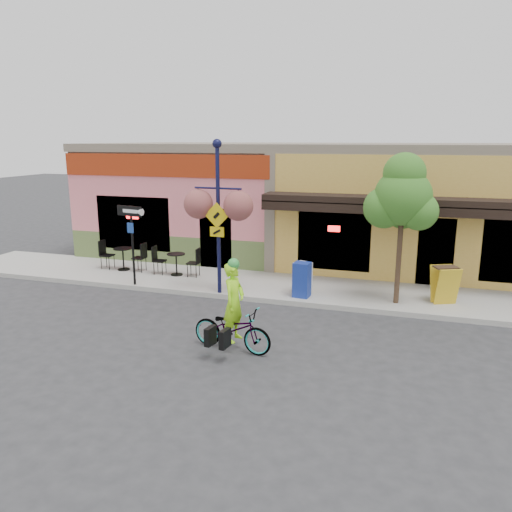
% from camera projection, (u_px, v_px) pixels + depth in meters
% --- Properties ---
extents(ground, '(90.00, 90.00, 0.00)m').
position_uv_depth(ground, '(271.00, 310.00, 13.98)').
color(ground, '#2D2D30').
rests_on(ground, ground).
extents(sidewalk, '(24.00, 3.00, 0.15)m').
position_uv_depth(sidewalk, '(288.00, 288.00, 15.82)').
color(sidewalk, '#9E9B93').
rests_on(sidewalk, ground).
extents(curb, '(24.00, 0.12, 0.15)m').
position_uv_depth(curb, '(276.00, 301.00, 14.48)').
color(curb, '#A8A59E').
rests_on(curb, ground).
extents(building, '(18.20, 8.20, 4.50)m').
position_uv_depth(building, '(320.00, 200.00, 20.44)').
color(building, '#E6727C').
rests_on(building, ground).
extents(bicycle, '(2.00, 0.95, 1.01)m').
position_uv_depth(bicycle, '(232.00, 329.00, 11.22)').
color(bicycle, maroon).
rests_on(bicycle, ground).
extents(cyclist_rider, '(0.52, 0.71, 1.79)m').
position_uv_depth(cyclist_rider, '(234.00, 313.00, 11.11)').
color(cyclist_rider, '#A3F81A').
rests_on(cyclist_rider, ground).
extents(lamp_post, '(1.46, 0.61, 4.54)m').
position_uv_depth(lamp_post, '(218.00, 218.00, 14.55)').
color(lamp_post, '#12143A').
rests_on(lamp_post, sidewalk).
extents(one_way_sign, '(0.99, 0.39, 2.52)m').
position_uv_depth(one_way_sign, '(133.00, 246.00, 15.62)').
color(one_way_sign, black).
rests_on(one_way_sign, sidewalk).
extents(cafe_set_left, '(1.72, 0.87, 1.03)m').
position_uv_depth(cafe_set_left, '(123.00, 256.00, 17.55)').
color(cafe_set_left, black).
rests_on(cafe_set_left, sidewalk).
extents(cafe_set_right, '(1.67, 0.90, 0.98)m').
position_uv_depth(cafe_set_right, '(176.00, 261.00, 16.89)').
color(cafe_set_right, black).
rests_on(cafe_set_right, sidewalk).
extents(newspaper_box_blue, '(0.51, 0.46, 1.03)m').
position_uv_depth(newspaper_box_blue, '(302.00, 280.00, 14.56)').
color(newspaper_box_blue, navy).
rests_on(newspaper_box_blue, sidewalk).
extents(newspaper_box_grey, '(0.57, 0.54, 0.95)m').
position_uv_depth(newspaper_box_grey, '(303.00, 278.00, 14.88)').
color(newspaper_box_grey, silver).
rests_on(newspaper_box_grey, sidewalk).
extents(street_tree, '(1.97, 1.97, 4.24)m').
position_uv_depth(street_tree, '(401.00, 229.00, 13.65)').
color(street_tree, '#3D7A26').
rests_on(street_tree, sidewalk).
extents(sandwich_board, '(0.78, 0.69, 1.07)m').
position_uv_depth(sandwich_board, '(448.00, 287.00, 13.79)').
color(sandwich_board, gold).
rests_on(sandwich_board, sidewalk).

